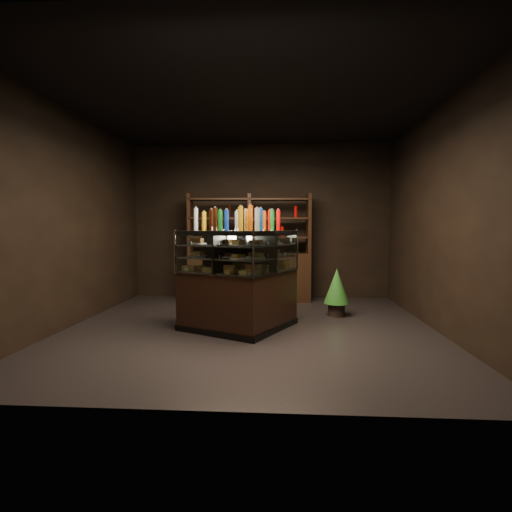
% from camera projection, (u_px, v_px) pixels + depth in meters
% --- Properties ---
extents(ground, '(5.00, 5.00, 0.00)m').
position_uv_depth(ground, '(250.00, 328.00, 5.48)').
color(ground, black).
rests_on(ground, ground).
extents(room_shell, '(5.02, 5.02, 3.01)m').
position_uv_depth(room_shell, '(250.00, 186.00, 5.34)').
color(room_shell, black).
rests_on(room_shell, ground).
extents(display_case, '(1.66, 1.38, 1.35)m').
position_uv_depth(display_case, '(242.00, 297.00, 5.32)').
color(display_case, black).
rests_on(display_case, ground).
extents(food_display, '(1.32, 1.10, 0.42)m').
position_uv_depth(food_display, '(242.00, 254.00, 5.28)').
color(food_display, '#BF8244').
rests_on(food_display, display_case).
extents(bottles_top, '(1.16, 0.95, 0.30)m').
position_uv_depth(bottles_top, '(242.00, 220.00, 5.25)').
color(bottles_top, black).
rests_on(bottles_top, display_case).
extents(potted_conifer, '(0.39, 0.39, 0.84)m').
position_uv_depth(potted_conifer, '(337.00, 285.00, 6.21)').
color(potted_conifer, black).
rests_on(potted_conifer, ground).
extents(back_shelving, '(2.29, 0.58, 2.00)m').
position_uv_depth(back_shelving, '(249.00, 269.00, 7.48)').
color(back_shelving, black).
rests_on(back_shelving, ground).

